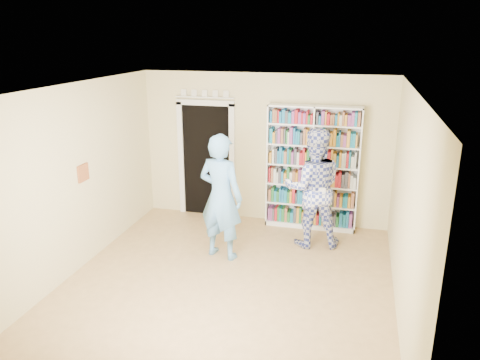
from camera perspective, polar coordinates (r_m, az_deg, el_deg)
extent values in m
plane|color=#A17C4E|center=(6.69, -1.62, -12.57)|extent=(5.00, 5.00, 0.00)
plane|color=white|center=(5.83, -1.85, 11.06)|extent=(5.00, 5.00, 0.00)
plane|color=beige|center=(8.46, 3.00, 3.79)|extent=(4.50, 0.00, 4.50)
plane|color=beige|center=(7.07, -19.53, 0.00)|extent=(0.00, 5.00, 5.00)
plane|color=beige|center=(5.94, 19.64, -3.27)|extent=(0.00, 5.00, 5.00)
cube|color=white|center=(8.25, 8.81, 1.41)|extent=(1.59, 0.30, 2.19)
cube|color=white|center=(8.25, 8.81, 1.41)|extent=(0.02, 0.30, 2.19)
cube|color=black|center=(8.80, -4.09, 2.29)|extent=(0.90, 0.03, 2.10)
cube|color=white|center=(8.95, -7.16, 2.47)|extent=(0.10, 0.06, 2.20)
cube|color=white|center=(8.64, -0.98, 2.06)|extent=(0.10, 0.06, 2.20)
cube|color=white|center=(8.56, -4.29, 9.39)|extent=(1.10, 0.06, 0.10)
cube|color=white|center=(8.54, -4.32, 10.04)|extent=(1.10, 0.08, 0.02)
cube|color=brown|center=(7.20, -18.57, 0.84)|extent=(0.03, 0.25, 0.25)
imported|color=#609DD6|center=(7.09, -2.35, -2.08)|extent=(0.81, 0.63, 1.96)
imported|color=#3442A0|center=(7.58, 8.87, -0.99)|extent=(1.09, 0.93, 1.95)
cube|color=white|center=(7.34, 9.61, -1.99)|extent=(0.19, 0.04, 0.28)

